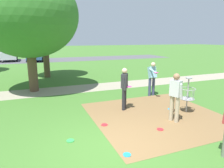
{
  "coord_description": "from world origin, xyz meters",
  "views": [
    {
      "loc": [
        -1.74,
        -4.41,
        2.84
      ],
      "look_at": [
        1.21,
        3.09,
        1.0
      ],
      "focal_mm": 31.96,
      "sensor_mm": 36.0,
      "label": 1
    }
  ],
  "objects_px": {
    "disc_golf_basket": "(186,94)",
    "parked_car_leftmost": "(9,54)",
    "frisbee_by_tee": "(170,109)",
    "player_throwing": "(152,77)",
    "player_waiting_right": "(124,86)",
    "tree_mid_left": "(28,15)",
    "frisbee_near_basket": "(104,125)",
    "parked_car_center_left": "(36,54)",
    "player_foreground_watching": "(175,95)",
    "frisbee_mid_grass": "(127,155)",
    "frisbee_scattered_a": "(160,129)",
    "tree_mid_center": "(43,21)",
    "frisbee_far_right": "(70,141)"
  },
  "relations": [
    {
      "from": "player_foreground_watching",
      "to": "frisbee_near_basket",
      "type": "distance_m",
      "value": 2.62
    },
    {
      "from": "frisbee_scattered_a",
      "to": "tree_mid_left",
      "type": "xyz_separation_m",
      "value": [
        -3.68,
        6.64,
        4.02
      ]
    },
    {
      "from": "frisbee_mid_grass",
      "to": "frisbee_scattered_a",
      "type": "xyz_separation_m",
      "value": [
        1.61,
        0.9,
        0.0
      ]
    },
    {
      "from": "frisbee_far_right",
      "to": "frisbee_scattered_a",
      "type": "height_order",
      "value": "same"
    },
    {
      "from": "player_foreground_watching",
      "to": "frisbee_mid_grass",
      "type": "distance_m",
      "value": 2.92
    },
    {
      "from": "frisbee_by_tee",
      "to": "frisbee_far_right",
      "type": "height_order",
      "value": "same"
    },
    {
      "from": "player_waiting_right",
      "to": "frisbee_by_tee",
      "type": "relative_size",
      "value": 8.45
    },
    {
      "from": "frisbee_near_basket",
      "to": "tree_mid_center",
      "type": "bearing_deg",
      "value": 96.77
    },
    {
      "from": "frisbee_scattered_a",
      "to": "tree_mid_center",
      "type": "distance_m",
      "value": 11.76
    },
    {
      "from": "player_foreground_watching",
      "to": "player_waiting_right",
      "type": "bearing_deg",
      "value": 121.85
    },
    {
      "from": "frisbee_by_tee",
      "to": "parked_car_leftmost",
      "type": "distance_m",
      "value": 24.21
    },
    {
      "from": "frisbee_by_tee",
      "to": "parked_car_leftmost",
      "type": "bearing_deg",
      "value": 109.35
    },
    {
      "from": "player_throwing",
      "to": "player_waiting_right",
      "type": "height_order",
      "value": "same"
    },
    {
      "from": "tree_mid_center",
      "to": "parked_car_leftmost",
      "type": "height_order",
      "value": "tree_mid_center"
    },
    {
      "from": "tree_mid_left",
      "to": "parked_car_center_left",
      "type": "relative_size",
      "value": 1.42
    },
    {
      "from": "tree_mid_left",
      "to": "parked_car_center_left",
      "type": "distance_m",
      "value": 16.48
    },
    {
      "from": "frisbee_mid_grass",
      "to": "parked_car_leftmost",
      "type": "height_order",
      "value": "parked_car_leftmost"
    },
    {
      "from": "disc_golf_basket",
      "to": "tree_mid_center",
      "type": "relative_size",
      "value": 0.24
    },
    {
      "from": "tree_mid_left",
      "to": "player_waiting_right",
      "type": "bearing_deg",
      "value": -52.78
    },
    {
      "from": "frisbee_scattered_a",
      "to": "player_waiting_right",
      "type": "bearing_deg",
      "value": 97.1
    },
    {
      "from": "frisbee_far_right",
      "to": "tree_mid_left",
      "type": "relative_size",
      "value": 0.04
    },
    {
      "from": "parked_car_center_left",
      "to": "disc_golf_basket",
      "type": "bearing_deg",
      "value": -76.92
    },
    {
      "from": "frisbee_by_tee",
      "to": "frisbee_near_basket",
      "type": "bearing_deg",
      "value": -171.52
    },
    {
      "from": "frisbee_by_tee",
      "to": "tree_mid_left",
      "type": "distance_m",
      "value": 8.37
    },
    {
      "from": "disc_golf_basket",
      "to": "parked_car_leftmost",
      "type": "height_order",
      "value": "parked_car_leftmost"
    },
    {
      "from": "tree_mid_left",
      "to": "tree_mid_center",
      "type": "distance_m",
      "value": 4.18
    },
    {
      "from": "parked_car_center_left",
      "to": "tree_mid_center",
      "type": "bearing_deg",
      "value": -87.39
    },
    {
      "from": "frisbee_by_tee",
      "to": "tree_mid_center",
      "type": "bearing_deg",
      "value": 114.33
    },
    {
      "from": "frisbee_near_basket",
      "to": "frisbee_mid_grass",
      "type": "bearing_deg",
      "value": -92.01
    },
    {
      "from": "tree_mid_left",
      "to": "frisbee_near_basket",
      "type": "bearing_deg",
      "value": -69.33
    },
    {
      "from": "player_foreground_watching",
      "to": "frisbee_by_tee",
      "type": "bearing_deg",
      "value": 57.26
    },
    {
      "from": "disc_golf_basket",
      "to": "frisbee_far_right",
      "type": "xyz_separation_m",
      "value": [
        -4.63,
        -0.64,
        -0.74
      ]
    },
    {
      "from": "player_throwing",
      "to": "player_waiting_right",
      "type": "bearing_deg",
      "value": -148.36
    },
    {
      "from": "player_throwing",
      "to": "frisbee_near_basket",
      "type": "distance_m",
      "value": 4.35
    },
    {
      "from": "player_throwing",
      "to": "parked_car_center_left",
      "type": "bearing_deg",
      "value": 104.84
    },
    {
      "from": "frisbee_scattered_a",
      "to": "parked_car_center_left",
      "type": "bearing_deg",
      "value": 98.1
    },
    {
      "from": "parked_car_leftmost",
      "to": "parked_car_center_left",
      "type": "bearing_deg",
      "value": -23.64
    },
    {
      "from": "frisbee_near_basket",
      "to": "frisbee_mid_grass",
      "type": "xyz_separation_m",
      "value": [
        -0.07,
        -1.88,
        0.0
      ]
    },
    {
      "from": "player_foreground_watching",
      "to": "parked_car_center_left",
      "type": "distance_m",
      "value": 22.8
    },
    {
      "from": "player_throwing",
      "to": "tree_mid_left",
      "type": "distance_m",
      "value": 7.08
    },
    {
      "from": "tree_mid_center",
      "to": "player_waiting_right",
      "type": "bearing_deg",
      "value": -74.14
    },
    {
      "from": "frisbee_by_tee",
      "to": "frisbee_mid_grass",
      "type": "relative_size",
      "value": 0.99
    },
    {
      "from": "frisbee_by_tee",
      "to": "tree_mid_center",
      "type": "distance_m",
      "value": 10.95
    },
    {
      "from": "player_throwing",
      "to": "parked_car_center_left",
      "type": "xyz_separation_m",
      "value": [
        -5.13,
        19.35,
        -0.06
      ]
    },
    {
      "from": "parked_car_center_left",
      "to": "player_foreground_watching",
      "type": "bearing_deg",
      "value": -79.71
    },
    {
      "from": "player_throwing",
      "to": "tree_mid_left",
      "type": "bearing_deg",
      "value": 150.33
    },
    {
      "from": "player_foreground_watching",
      "to": "player_throwing",
      "type": "xyz_separation_m",
      "value": [
        1.05,
        3.08,
        0.02
      ]
    },
    {
      "from": "tree_mid_left",
      "to": "player_foreground_watching",
      "type": "bearing_deg",
      "value": -54.22
    },
    {
      "from": "frisbee_near_basket",
      "to": "parked_car_center_left",
      "type": "xyz_separation_m",
      "value": [
        -1.71,
        21.85,
        0.91
      ]
    },
    {
      "from": "frisbee_near_basket",
      "to": "player_waiting_right",
      "type": "bearing_deg",
      "value": 42.62
    }
  ]
}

